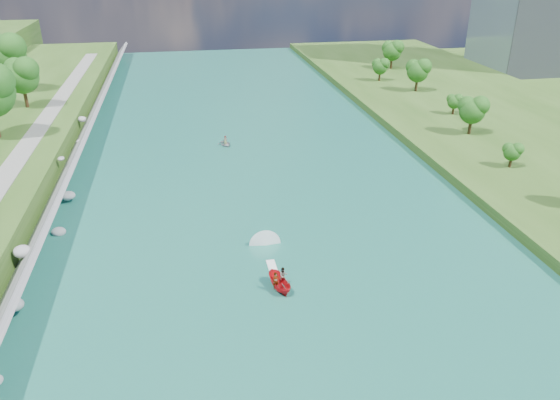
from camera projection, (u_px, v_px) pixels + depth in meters
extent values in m
plane|color=#2D5119|center=(298.00, 310.00, 50.73)|extent=(260.00, 260.00, 0.00)
cube|color=#195F54|center=(265.00, 215.00, 68.52)|extent=(55.00, 240.00, 0.10)
cube|color=slate|center=(45.00, 220.00, 63.51)|extent=(3.54, 236.00, 4.05)
ellipsoid|color=gray|center=(15.00, 305.00, 49.19)|extent=(1.58, 1.45, 1.19)
ellipsoid|color=gray|center=(22.00, 251.00, 55.75)|extent=(1.78, 1.76, 1.26)
ellipsoid|color=gray|center=(59.00, 232.00, 63.85)|extent=(1.65, 1.49, 1.13)
ellipsoid|color=gray|center=(68.00, 196.00, 71.50)|extent=(1.82, 1.75, 1.11)
ellipsoid|color=gray|center=(61.00, 159.00, 78.07)|extent=(0.92, 1.15, 0.56)
ellipsoid|color=gray|center=(80.00, 142.00, 88.40)|extent=(1.14, 0.96, 0.76)
ellipsoid|color=gray|center=(82.00, 119.00, 96.92)|extent=(1.52, 1.54, 0.98)
ellipsoid|color=#144913|center=(22.00, 78.00, 99.01)|extent=(6.50, 6.50, 10.84)
ellipsoid|color=#144913|center=(7.00, 58.00, 109.46)|extent=(8.19, 8.19, 13.65)
ellipsoid|color=#144913|center=(512.00, 153.00, 78.38)|extent=(2.65, 2.65, 4.41)
ellipsoid|color=#144913|center=(472.00, 112.00, 91.64)|extent=(4.66, 4.66, 7.77)
ellipsoid|color=#144913|center=(454.00, 102.00, 103.14)|extent=(2.79, 2.79, 4.66)
ellipsoid|color=#144913|center=(418.00, 72.00, 118.82)|extent=(5.02, 5.02, 8.36)
ellipsoid|color=#144913|center=(380.00, 68.00, 128.47)|extent=(3.78, 3.78, 6.29)
ellipsoid|color=#144913|center=(392.00, 52.00, 140.58)|extent=(5.14, 5.14, 8.57)
imported|color=red|center=(279.00, 283.00, 53.38)|extent=(2.30, 4.04, 1.47)
imported|color=#66605B|center=(276.00, 281.00, 52.74)|extent=(0.73, 0.57, 1.79)
imported|color=#66605B|center=(283.00, 275.00, 53.71)|extent=(0.86, 0.68, 1.71)
cube|color=white|center=(274.00, 272.00, 56.35)|extent=(0.90, 5.00, 0.06)
imported|color=gray|center=(225.00, 143.00, 92.08)|extent=(2.86, 3.50, 0.63)
imported|color=#66605B|center=(225.00, 140.00, 91.81)|extent=(0.76, 0.57, 1.41)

